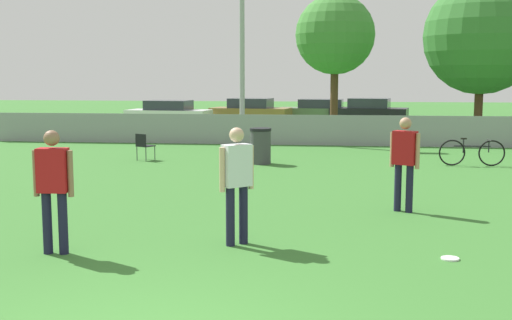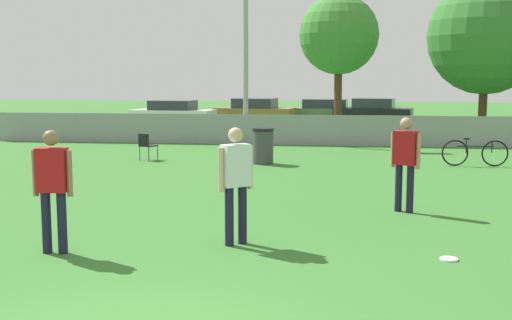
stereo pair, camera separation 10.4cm
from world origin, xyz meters
The scene contains 15 objects.
fence_backline centered at (0.00, 18.00, 0.55)m, with size 22.74×0.07×1.21m.
light_pole centered at (-1.94, 19.81, 5.25)m, with size 0.90×0.36×8.96m.
tree_near_pole centered at (1.63, 21.63, 4.15)m, with size 3.25×3.25×5.80m.
tree_far_right centered at (7.18, 20.49, 3.97)m, with size 4.39×4.39×6.17m.
player_thrower_red centered at (2.99, 6.61, 1.01)m, with size 0.51×0.39×1.73m.
player_receiver_white centered at (0.33, 3.93, 1.01)m, with size 0.45×0.43×1.73m.
player_defender_red centered at (-2.10, 3.13, 1.01)m, with size 0.57×0.24×1.73m.
frisbee_disc centered at (3.31, 3.52, 0.01)m, with size 0.25×0.25×0.03m.
folding_chair_sideline centered at (-3.88, 13.08, 0.48)m, with size 0.57×0.57×0.80m.
bicycle_sideline centered at (5.50, 13.10, 0.38)m, with size 1.80×0.44×0.78m.
trash_bin centered at (-0.38, 12.80, 0.51)m, with size 0.61×0.61×1.02m.
parked_car_white centered at (-6.58, 26.03, 0.65)m, with size 4.24×2.15×1.30m.
parked_car_tan centered at (-2.71, 27.93, 0.67)m, with size 4.26×2.36×1.36m.
parked_car_olive centered at (0.90, 29.52, 0.63)m, with size 4.55×2.09×1.28m.
parked_car_dark centered at (3.42, 28.86, 0.66)m, with size 4.18×2.45×1.36m.
Camera 1 is at (1.76, -5.17, 2.45)m, focal length 45.00 mm.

